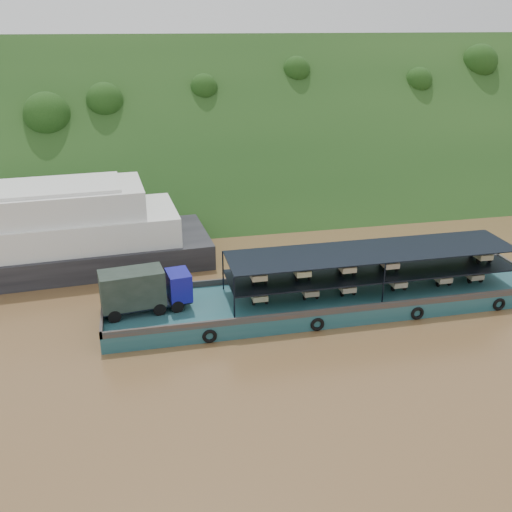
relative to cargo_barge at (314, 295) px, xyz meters
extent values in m
plane|color=brown|center=(-1.78, 1.06, -1.12)|extent=(160.00, 160.00, 0.00)
cube|color=#143312|center=(-1.78, 37.06, -1.12)|extent=(140.00, 39.60, 39.60)
cube|color=#16484F|center=(1.19, 0.00, -0.52)|extent=(35.00, 7.00, 1.20)
cube|color=#592D19|center=(1.19, 3.40, 0.33)|extent=(35.00, 0.20, 0.50)
cube|color=#592D19|center=(1.19, -3.40, 0.33)|extent=(35.00, 0.20, 0.50)
cube|color=#592D19|center=(-16.21, 0.00, 0.33)|extent=(0.20, 7.00, 0.50)
torus|color=black|center=(-8.81, -3.55, -0.57)|extent=(1.06, 0.26, 1.06)
torus|color=black|center=(-0.81, -3.55, -0.57)|extent=(1.06, 0.26, 1.06)
torus|color=black|center=(7.19, -3.55, -0.57)|extent=(1.06, 0.26, 1.06)
torus|color=black|center=(14.19, -3.55, -0.57)|extent=(1.06, 0.26, 1.06)
cylinder|color=black|center=(-15.31, -1.19, 0.56)|extent=(0.99, 0.45, 0.95)
cylinder|color=black|center=(-15.56, 0.79, 0.56)|extent=(0.99, 0.45, 0.95)
cylinder|color=black|center=(-12.09, -0.80, 0.56)|extent=(0.99, 0.45, 0.95)
cylinder|color=black|center=(-12.34, 1.19, 0.56)|extent=(0.99, 0.45, 0.95)
cylinder|color=black|center=(-10.77, -0.63, 0.56)|extent=(0.99, 0.45, 0.95)
cylinder|color=black|center=(-11.01, 1.36, 0.56)|extent=(0.99, 0.45, 0.95)
cube|color=black|center=(-12.97, 0.10, 0.70)|extent=(6.69, 2.88, 0.19)
cube|color=navy|center=(-10.51, 0.41, 1.80)|extent=(1.89, 2.47, 2.10)
cube|color=black|center=(-9.71, 0.51, 2.18)|extent=(0.29, 1.90, 0.86)
cube|color=black|center=(-13.92, -0.01, 2.08)|extent=(4.82, 2.83, 2.67)
cube|color=black|center=(4.69, 0.00, 1.74)|extent=(23.00, 5.00, 0.12)
cube|color=black|center=(4.69, 0.00, 3.38)|extent=(23.00, 5.00, 0.08)
cylinder|color=black|center=(-6.81, -2.50, 1.73)|extent=(0.12, 0.12, 3.30)
cylinder|color=black|center=(-6.81, 2.50, 1.73)|extent=(0.12, 0.12, 3.30)
cylinder|color=black|center=(4.69, -2.50, 1.73)|extent=(0.12, 0.12, 3.30)
cylinder|color=black|center=(4.69, 2.50, 1.73)|extent=(0.12, 0.12, 3.30)
cylinder|color=black|center=(16.19, 2.50, 1.73)|extent=(0.12, 0.12, 3.30)
cylinder|color=black|center=(-4.53, 1.05, 0.34)|extent=(0.12, 0.52, 0.52)
cylinder|color=black|center=(-5.03, -0.75, 0.34)|extent=(0.14, 0.52, 0.52)
cylinder|color=black|center=(-4.03, -0.75, 0.34)|extent=(0.14, 0.52, 0.52)
cube|color=beige|center=(-4.53, -0.40, 0.68)|extent=(1.15, 1.50, 0.44)
cube|color=red|center=(-4.53, 0.75, 0.86)|extent=(0.55, 0.80, 0.80)
cube|color=red|center=(-4.53, 0.55, 1.36)|extent=(0.50, 0.10, 0.10)
cylinder|color=black|center=(-0.49, 1.05, 0.34)|extent=(0.12, 0.52, 0.52)
cylinder|color=black|center=(-0.99, -0.75, 0.34)|extent=(0.14, 0.52, 0.52)
cylinder|color=black|center=(0.01, -0.75, 0.34)|extent=(0.14, 0.52, 0.52)
cube|color=tan|center=(-0.49, -0.40, 0.68)|extent=(1.15, 1.50, 0.44)
cube|color=#B00B17|center=(-0.49, 0.75, 0.86)|extent=(0.55, 0.80, 0.80)
cube|color=#B00B17|center=(-0.49, 0.55, 1.36)|extent=(0.50, 0.10, 0.10)
cylinder|color=black|center=(2.57, 1.05, 0.34)|extent=(0.12, 0.52, 0.52)
cylinder|color=black|center=(2.07, -0.75, 0.34)|extent=(0.14, 0.52, 0.52)
cylinder|color=black|center=(3.07, -0.75, 0.34)|extent=(0.14, 0.52, 0.52)
cube|color=beige|center=(2.57, -0.40, 0.68)|extent=(1.15, 1.50, 0.44)
cube|color=red|center=(2.57, 0.75, 0.86)|extent=(0.55, 0.80, 0.80)
cube|color=red|center=(2.57, 0.55, 1.36)|extent=(0.50, 0.10, 0.10)
cylinder|color=black|center=(6.88, 1.05, 0.34)|extent=(0.12, 0.52, 0.52)
cylinder|color=black|center=(6.38, -0.75, 0.34)|extent=(0.14, 0.52, 0.52)
cylinder|color=black|center=(7.38, -0.75, 0.34)|extent=(0.14, 0.52, 0.52)
cube|color=beige|center=(6.88, -0.40, 0.68)|extent=(1.15, 1.50, 0.44)
cube|color=red|center=(6.88, 0.75, 0.86)|extent=(0.55, 0.80, 0.80)
cube|color=red|center=(6.88, 0.55, 1.36)|extent=(0.50, 0.10, 0.10)
cylinder|color=black|center=(10.83, 1.05, 0.34)|extent=(0.12, 0.52, 0.52)
cylinder|color=black|center=(10.33, -0.75, 0.34)|extent=(0.14, 0.52, 0.52)
cylinder|color=black|center=(11.33, -0.75, 0.34)|extent=(0.14, 0.52, 0.52)
cube|color=beige|center=(10.83, -0.40, 0.68)|extent=(1.15, 1.50, 0.44)
cube|color=#BC2C0C|center=(10.83, 0.75, 0.86)|extent=(0.55, 0.80, 0.80)
cube|color=#BC2C0C|center=(10.83, 0.55, 1.36)|extent=(0.50, 0.10, 0.10)
cylinder|color=black|center=(13.69, 1.05, 0.34)|extent=(0.12, 0.52, 0.52)
cylinder|color=black|center=(13.19, -0.75, 0.34)|extent=(0.14, 0.52, 0.52)
cylinder|color=black|center=(14.19, -0.75, 0.34)|extent=(0.14, 0.52, 0.52)
cube|color=tan|center=(13.69, -0.40, 0.68)|extent=(1.15, 1.50, 0.44)
cube|color=red|center=(13.69, 0.75, 0.86)|extent=(0.55, 0.80, 0.80)
cube|color=red|center=(13.69, 0.55, 1.36)|extent=(0.50, 0.10, 0.10)
cylinder|color=black|center=(-4.59, 1.05, 2.06)|extent=(0.12, 0.52, 0.52)
cylinder|color=black|center=(-5.09, -0.75, 2.06)|extent=(0.14, 0.52, 0.52)
cylinder|color=black|center=(-4.09, -0.75, 2.06)|extent=(0.14, 0.52, 0.52)
cube|color=beige|center=(-4.59, -0.40, 2.40)|extent=(1.15, 1.50, 0.44)
cube|color=beige|center=(-4.59, 0.75, 2.58)|extent=(0.55, 0.80, 0.80)
cube|color=beige|center=(-4.59, 0.55, 3.08)|extent=(0.50, 0.10, 0.10)
cylinder|color=black|center=(-1.18, 1.05, 2.06)|extent=(0.12, 0.52, 0.52)
cylinder|color=black|center=(-1.68, -0.75, 2.06)|extent=(0.14, 0.52, 0.52)
cylinder|color=black|center=(-0.68, -0.75, 2.06)|extent=(0.14, 0.52, 0.52)
cube|color=beige|center=(-1.18, -0.40, 2.40)|extent=(1.15, 1.50, 0.44)
cube|color=#194796|center=(-1.18, 0.75, 2.58)|extent=(0.55, 0.80, 0.80)
cube|color=#194796|center=(-1.18, 0.55, 3.08)|extent=(0.50, 0.10, 0.10)
cylinder|color=black|center=(2.46, 1.05, 2.06)|extent=(0.12, 0.52, 0.52)
cylinder|color=black|center=(1.96, -0.75, 2.06)|extent=(0.14, 0.52, 0.52)
cylinder|color=black|center=(2.96, -0.75, 2.06)|extent=(0.14, 0.52, 0.52)
cube|color=beige|center=(2.46, -0.40, 2.40)|extent=(1.15, 1.50, 0.44)
cube|color=#B60C11|center=(2.46, 0.75, 2.58)|extent=(0.55, 0.80, 0.80)
cube|color=#B60C11|center=(2.46, 0.55, 3.08)|extent=(0.50, 0.10, 0.10)
cylinder|color=black|center=(6.03, 1.05, 2.06)|extent=(0.12, 0.52, 0.52)
cylinder|color=black|center=(5.53, -0.75, 2.06)|extent=(0.14, 0.52, 0.52)
cylinder|color=black|center=(6.53, -0.75, 2.06)|extent=(0.14, 0.52, 0.52)
cube|color=beige|center=(6.03, -0.40, 2.40)|extent=(1.15, 1.50, 0.44)
cube|color=beige|center=(6.03, 0.75, 2.58)|extent=(0.55, 0.80, 0.80)
cube|color=beige|center=(6.03, 0.55, 3.08)|extent=(0.50, 0.10, 0.10)
cylinder|color=black|center=(14.21, 1.05, 2.06)|extent=(0.12, 0.52, 0.52)
cylinder|color=black|center=(13.71, -0.75, 2.06)|extent=(0.14, 0.52, 0.52)
cylinder|color=black|center=(14.71, -0.75, 2.06)|extent=(0.14, 0.52, 0.52)
cube|color=#C0B588|center=(14.21, -0.40, 2.40)|extent=(1.15, 1.50, 0.44)
cube|color=red|center=(14.21, 0.75, 2.58)|extent=(0.55, 0.80, 0.80)
cube|color=red|center=(14.21, 0.55, 3.08)|extent=(0.50, 0.10, 0.10)
camera|label=1|loc=(-13.11, -38.56, 20.11)|focal=40.00mm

